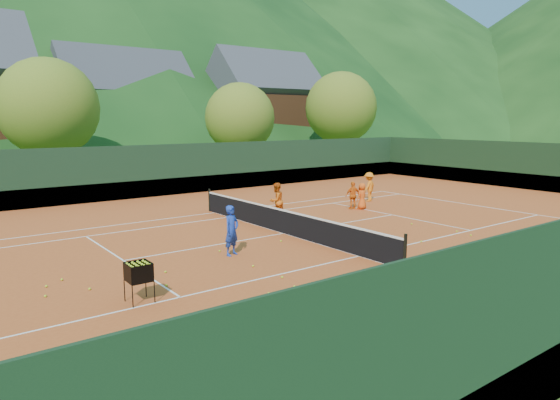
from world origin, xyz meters
TOP-DOWN VIEW (x-y plane):
  - ground at (0.00, 0.00)m, footprint 400.00×400.00m
  - clay_court at (0.00, 0.00)m, footprint 40.00×24.00m
  - mountain_far_right at (90.00, 150.00)m, footprint 260.00×260.00m
  - coach at (-3.28, -1.50)m, footprint 0.71×0.58m
  - student_a at (1.54, 2.58)m, footprint 0.90×0.76m
  - student_b at (6.00, 2.20)m, footprint 0.88×0.54m
  - student_c at (6.36, 1.93)m, footprint 0.71×0.54m
  - student_d at (8.40, 3.39)m, footprint 1.16×0.88m
  - tennis_ball_0 at (-8.65, -6.15)m, footprint 0.07×0.07m
  - tennis_ball_1 at (5.50, -4.68)m, footprint 0.07×0.07m
  - tennis_ball_2 at (-9.14, -2.08)m, footprint 0.07×0.07m
  - tennis_ball_3 at (3.05, -7.14)m, footprint 0.07×0.07m
  - tennis_ball_4 at (3.68, -8.09)m, footprint 0.07×0.07m
  - tennis_ball_5 at (-3.42, -0.92)m, footprint 0.07×0.07m
  - tennis_ball_6 at (-0.91, -1.05)m, footprint 0.07×0.07m
  - tennis_ball_7 at (-5.86, -2.01)m, footprint 0.07×0.07m
  - tennis_ball_8 at (-8.47, -0.94)m, footprint 0.07×0.07m
  - tennis_ball_9 at (-3.48, -3.05)m, footprint 0.07×0.07m
  - tennis_ball_10 at (-3.42, -4.45)m, footprint 0.07×0.07m
  - tennis_ball_11 at (-7.13, -6.66)m, footprint 0.07×0.07m
  - tennis_ball_12 at (-6.34, -3.14)m, footprint 0.07×0.07m
  - tennis_ball_13 at (1.88, -8.39)m, footprint 0.07×0.07m
  - tennis_ball_14 at (1.55, -2.47)m, footprint 0.07×0.07m
  - tennis_ball_15 at (3.78, -7.51)m, footprint 0.07×0.07m
  - tennis_ball_16 at (-8.67, -6.76)m, footprint 0.07×0.07m
  - tennis_ball_17 at (0.54, -1.79)m, footprint 0.07×0.07m
  - tennis_ball_18 at (3.16, -4.17)m, footprint 0.07×0.07m
  - tennis_ball_19 at (0.93, -1.37)m, footprint 0.07×0.07m
  - tennis_ball_20 at (-3.64, -5.29)m, footprint 0.07×0.07m
  - tennis_ball_21 at (5.66, -3.96)m, footprint 0.07×0.07m
  - tennis_ball_22 at (0.46, -8.38)m, footprint 0.07×0.07m
  - tennis_ball_23 at (2.99, -3.53)m, footprint 0.07×0.07m
  - tennis_ball_24 at (-8.08, -2.19)m, footprint 0.07×0.07m
  - tennis_ball_25 at (-8.95, -1.28)m, footprint 0.07×0.07m
  - tennis_ball_26 at (-3.26, -6.63)m, footprint 0.07×0.07m
  - tennis_ball_27 at (-4.50, -5.31)m, footprint 0.07×0.07m
  - tennis_ball_28 at (-7.18, -8.86)m, footprint 0.07×0.07m
  - tennis_ball_29 at (5.37, -1.96)m, footprint 0.07×0.07m
  - court_lines at (0.00, 0.00)m, footprint 23.83×11.03m
  - tennis_net at (0.00, 0.00)m, footprint 0.10×12.07m
  - perimeter_fence at (0.00, 0.00)m, footprint 40.40×24.24m
  - ball_hopper at (-7.34, -3.82)m, footprint 0.57×0.57m
  - chalet_mid at (6.00, 34.00)m, footprint 12.65×8.82m
  - chalet_right at (20.00, 30.00)m, footprint 11.50×8.82m
  - tree_b at (-4.00, 20.00)m, footprint 6.40×6.40m
  - tree_c at (10.00, 19.00)m, footprint 5.60×5.60m
  - tree_d at (22.00, 20.00)m, footprint 6.80×6.80m

SIDE VIEW (x-z plane):
  - ground at x=0.00m, z-range 0.00..0.00m
  - clay_court at x=0.00m, z-range 0.00..0.02m
  - court_lines at x=0.00m, z-range 0.02..0.03m
  - tennis_ball_0 at x=-8.65m, z-range 0.02..0.09m
  - tennis_ball_1 at x=5.50m, z-range 0.02..0.09m
  - tennis_ball_2 at x=-9.14m, z-range 0.02..0.09m
  - tennis_ball_3 at x=3.05m, z-range 0.02..0.09m
  - tennis_ball_4 at x=3.68m, z-range 0.02..0.09m
  - tennis_ball_5 at x=-3.42m, z-range 0.02..0.09m
  - tennis_ball_6 at x=-0.91m, z-range 0.02..0.09m
  - tennis_ball_7 at x=-5.86m, z-range 0.02..0.09m
  - tennis_ball_8 at x=-8.47m, z-range 0.02..0.09m
  - tennis_ball_9 at x=-3.48m, z-range 0.02..0.09m
  - tennis_ball_10 at x=-3.42m, z-range 0.02..0.09m
  - tennis_ball_11 at x=-7.13m, z-range 0.02..0.09m
  - tennis_ball_12 at x=-6.34m, z-range 0.02..0.09m
  - tennis_ball_13 at x=1.88m, z-range 0.02..0.09m
  - tennis_ball_14 at x=1.55m, z-range 0.02..0.09m
  - tennis_ball_15 at x=3.78m, z-range 0.02..0.09m
  - tennis_ball_16 at x=-8.67m, z-range 0.02..0.09m
  - tennis_ball_17 at x=0.54m, z-range 0.02..0.09m
  - tennis_ball_18 at x=3.16m, z-range 0.02..0.09m
  - tennis_ball_19 at x=0.93m, z-range 0.02..0.09m
  - tennis_ball_20 at x=-3.64m, z-range 0.02..0.09m
  - tennis_ball_21 at x=5.66m, z-range 0.02..0.09m
  - tennis_ball_22 at x=0.46m, z-range 0.02..0.09m
  - tennis_ball_23 at x=2.99m, z-range 0.02..0.09m
  - tennis_ball_24 at x=-8.08m, z-range 0.02..0.09m
  - tennis_ball_25 at x=-8.95m, z-range 0.02..0.09m
  - tennis_ball_26 at x=-3.26m, z-range 0.02..0.09m
  - tennis_ball_27 at x=-4.50m, z-range 0.02..0.09m
  - tennis_ball_28 at x=-7.18m, z-range 0.02..0.09m
  - tennis_ball_29 at x=5.37m, z-range 0.02..0.09m
  - tennis_net at x=0.00m, z-range -0.03..1.07m
  - student_c at x=6.36m, z-range 0.02..1.34m
  - student_b at x=6.00m, z-range 0.02..1.41m
  - ball_hopper at x=-7.34m, z-range 0.27..1.27m
  - student_d at x=8.40m, z-range 0.02..1.62m
  - student_a at x=1.54m, z-range 0.02..1.65m
  - coach at x=-3.28m, z-range 0.02..1.69m
  - perimeter_fence at x=0.00m, z-range -0.23..2.77m
  - tree_c at x=10.00m, z-range 0.87..8.22m
  - chalet_mid at x=6.00m, z-range -0.74..10.72m
  - tree_b at x=-4.00m, z-range 0.99..9.39m
  - chalet_right at x=20.00m, z-range -0.70..11.21m
  - tree_d at x=22.00m, z-range 1.06..9.98m
  - mountain_far_right at x=90.00m, z-range 0.00..95.00m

